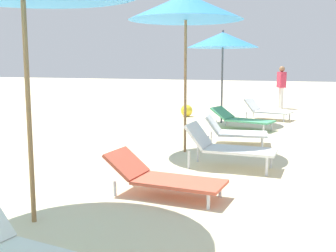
% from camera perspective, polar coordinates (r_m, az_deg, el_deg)
% --- Properties ---
extents(lounger_second_shoreside, '(1.48, 0.63, 0.52)m').
position_cam_1_polar(lounger_second_shoreside, '(5.12, -0.65, -6.98)').
color(lounger_second_shoreside, '#D8593F').
rests_on(lounger_second_shoreside, ground).
extents(umbrella_third, '(2.04, 2.04, 2.90)m').
position_cam_1_polar(umbrella_third, '(7.59, 2.46, 16.02)').
color(umbrella_third, olive).
rests_on(umbrella_third, ground).
extents(lounger_third_shoreside, '(1.31, 0.88, 0.59)m').
position_cam_1_polar(lounger_third_shoreside, '(8.47, 9.07, -0.68)').
color(lounger_third_shoreside, white).
rests_on(lounger_third_shoreside, ground).
extents(lounger_third_inland, '(1.37, 0.59, 0.69)m').
position_cam_1_polar(lounger_third_inland, '(6.51, 8.21, -2.78)').
color(lounger_third_inland, white).
rests_on(lounger_third_inland, ground).
extents(umbrella_farthest, '(1.93, 1.93, 2.52)m').
position_cam_1_polar(umbrella_farthest, '(11.46, 7.55, 11.64)').
color(umbrella_farthest, '#4C4C51').
rests_on(umbrella_farthest, ground).
extents(lounger_farthest_shoreside, '(1.40, 0.90, 0.60)m').
position_cam_1_polar(lounger_farthest_shoreside, '(12.43, 13.43, 2.17)').
color(lounger_farthest_shoreside, white).
rests_on(lounger_farthest_shoreside, ground).
extents(lounger_farthest_inland, '(1.64, 0.95, 0.52)m').
position_cam_1_polar(lounger_farthest_inland, '(10.49, 10.08, 1.01)').
color(lounger_farthest_inland, '#4CA572').
rests_on(lounger_farthest_inland, ground).
extents(person_walking_far, '(0.36, 0.42, 1.53)m').
position_cam_1_polar(person_walking_far, '(15.67, 15.33, 5.71)').
color(person_walking_far, silver).
rests_on(person_walking_far, ground).
extents(beach_ball, '(0.37, 0.37, 0.37)m').
position_cam_1_polar(beach_ball, '(12.81, 2.58, 2.13)').
color(beach_ball, yellow).
rests_on(beach_ball, ground).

